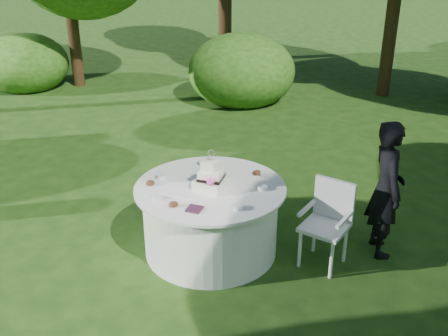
{
  "coord_description": "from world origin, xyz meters",
  "views": [
    {
      "loc": [
        1.74,
        -4.47,
        3.17
      ],
      "look_at": [
        0.15,
        0.0,
        1.0
      ],
      "focal_mm": 42.0,
      "sensor_mm": 36.0,
      "label": 1
    }
  ],
  "objects": [
    {
      "name": "ground",
      "position": [
        0.0,
        0.0,
        0.0
      ],
      "size": [
        80.0,
        80.0,
        0.0
      ],
      "primitive_type": "plane",
      "color": "#1A390F",
      "rests_on": "ground"
    },
    {
      "name": "votives",
      "position": [
        0.03,
        0.04,
        0.79
      ],
      "size": [
        1.18,
        1.02,
        0.04
      ],
      "color": "silver",
      "rests_on": "table"
    },
    {
      "name": "feather_plume",
      "position": [
        -0.23,
        -0.33,
        0.78
      ],
      "size": [
        0.48,
        0.07,
        0.01
      ],
      "primitive_type": "ellipsoid",
      "color": "white",
      "rests_on": "table"
    },
    {
      "name": "table",
      "position": [
        0.0,
        0.0,
        0.39
      ],
      "size": [
        1.56,
        1.56,
        0.77
      ],
      "color": "white",
      "rests_on": "ground"
    },
    {
      "name": "napkins",
      "position": [
        0.04,
        -0.51,
        0.78
      ],
      "size": [
        0.14,
        0.14,
        0.02
      ],
      "primitive_type": "cube",
      "color": "#401B32",
      "rests_on": "table"
    },
    {
      "name": "petal_cups",
      "position": [
        -0.13,
        -0.09,
        0.79
      ],
      "size": [
        1.05,
        1.04,
        0.05
      ],
      "color": "#562D16",
      "rests_on": "table"
    },
    {
      "name": "cake",
      "position": [
        0.02,
        -0.03,
        0.88
      ],
      "size": [
        0.34,
        0.34,
        0.42
      ],
      "color": "white",
      "rests_on": "table"
    },
    {
      "name": "guest",
      "position": [
        1.7,
        0.61,
        0.74
      ],
      "size": [
        0.52,
        0.63,
        1.48
      ],
      "primitive_type": "imported",
      "rotation": [
        0.0,
        0.0,
        1.93
      ],
      "color": "black",
      "rests_on": "ground"
    },
    {
      "name": "chair",
      "position": [
        1.19,
        0.22,
        0.52
      ],
      "size": [
        0.53,
        0.52,
        0.89
      ],
      "color": "silver",
      "rests_on": "ground"
    }
  ]
}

